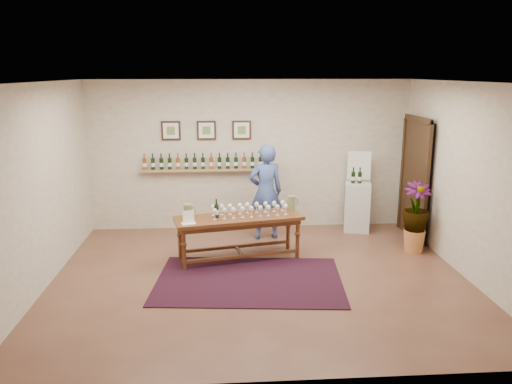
{
  "coord_description": "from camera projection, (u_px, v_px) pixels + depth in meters",
  "views": [
    {
      "loc": [
        -0.52,
        -6.76,
        2.94
      ],
      "look_at": [
        0.0,
        0.8,
        1.1
      ],
      "focal_mm": 35.0,
      "sensor_mm": 36.0,
      "label": 1
    }
  ],
  "objects": [
    {
      "name": "pedestal_bottles",
      "position": [
        357.0,
        175.0,
        9.2
      ],
      "size": [
        0.31,
        0.15,
        0.3
      ],
      "primitive_type": null,
      "rotation": [
        0.0,
        0.0,
        -0.25
      ],
      "color": "black",
      "rests_on": "display_pedestal"
    },
    {
      "name": "pitcher_left",
      "position": [
        188.0,
        212.0,
        7.68
      ],
      "size": [
        0.18,
        0.18,
        0.24
      ],
      "primitive_type": null,
      "rotation": [
        0.0,
        0.0,
        0.2
      ],
      "color": "olive",
      "rests_on": "tasting_table"
    },
    {
      "name": "potted_plant",
      "position": [
        416.0,
        217.0,
        8.21
      ],
      "size": [
        0.54,
        0.54,
        1.03
      ],
      "rotation": [
        0.0,
        0.0,
        -0.0
      ],
      "color": "#C57741",
      "rests_on": "ground"
    },
    {
      "name": "pitcher_right",
      "position": [
        291.0,
        203.0,
        8.21
      ],
      "size": [
        0.17,
        0.17,
        0.24
      ],
      "primitive_type": null,
      "rotation": [
        0.0,
        0.0,
        0.16
      ],
      "color": "olive",
      "rests_on": "tasting_table"
    },
    {
      "name": "ground",
      "position": [
        260.0,
        278.0,
        7.28
      ],
      "size": [
        6.0,
        6.0,
        0.0
      ],
      "primitive_type": "plane",
      "color": "brown",
      "rests_on": "ground"
    },
    {
      "name": "table_bottles",
      "position": [
        216.0,
        208.0,
        7.8
      ],
      "size": [
        0.28,
        0.2,
        0.28
      ],
      "primitive_type": null,
      "rotation": [
        0.0,
        0.0,
        0.21
      ],
      "color": "black",
      "rests_on": "tasting_table"
    },
    {
      "name": "menu_card",
      "position": [
        188.0,
        217.0,
        7.5
      ],
      "size": [
        0.24,
        0.19,
        0.19
      ],
      "primitive_type": "cube",
      "rotation": [
        0.0,
        0.0,
        0.22
      ],
      "color": "white",
      "rests_on": "tasting_table"
    },
    {
      "name": "rug",
      "position": [
        249.0,
        280.0,
        7.18
      ],
      "size": [
        2.81,
        2.01,
        0.01
      ],
      "primitive_type": "cube",
      "rotation": [
        0.0,
        0.0,
        -0.09
      ],
      "color": "#430C0B",
      "rests_on": "ground"
    },
    {
      "name": "display_pedestal",
      "position": [
        357.0,
        207.0,
        9.37
      ],
      "size": [
        0.56,
        0.56,
        0.92
      ],
      "primitive_type": "cube",
      "rotation": [
        0.0,
        0.0,
        -0.25
      ],
      "color": "silver",
      "rests_on": "ground"
    },
    {
      "name": "tasting_table",
      "position": [
        239.0,
        223.0,
        7.89
      ],
      "size": [
        2.09,
        1.04,
        0.71
      ],
      "rotation": [
        0.0,
        0.0,
        0.21
      ],
      "color": "#4E2613",
      "rests_on": "ground"
    },
    {
      "name": "room_shell",
      "position": [
        369.0,
        175.0,
        8.96
      ],
      "size": [
        6.0,
        6.0,
        6.0
      ],
      "color": "beige",
      "rests_on": "ground"
    },
    {
      "name": "person",
      "position": [
        266.0,
        192.0,
        8.85
      ],
      "size": [
        0.68,
        0.51,
        1.7
      ],
      "primitive_type": "imported",
      "rotation": [
        0.0,
        0.0,
        3.31
      ],
      "color": "#3E5294",
      "rests_on": "ground"
    },
    {
      "name": "table_glasses",
      "position": [
        250.0,
        209.0,
        7.92
      ],
      "size": [
        1.37,
        0.53,
        0.18
      ],
      "primitive_type": null,
      "rotation": [
        0.0,
        0.0,
        0.17
      ],
      "color": "white",
      "rests_on": "tasting_table"
    },
    {
      "name": "info_sign",
      "position": [
        359.0,
        166.0,
        9.33
      ],
      "size": [
        0.43,
        0.13,
        0.6
      ],
      "primitive_type": "cube",
      "rotation": [
        0.0,
        0.0,
        -0.25
      ],
      "color": "white",
      "rests_on": "display_pedestal"
    }
  ]
}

